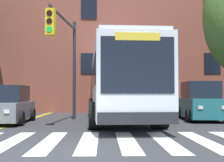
{
  "coord_description": "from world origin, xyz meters",
  "views": [
    {
      "loc": [
        1.46,
        -6.71,
        1.33
      ],
      "look_at": [
        1.28,
        7.57,
        1.89
      ],
      "focal_mm": 50.0,
      "sensor_mm": 36.0,
      "label": 1
    }
  ],
  "objects": [
    {
      "name": "car_grey_near_lane",
      "position": [
        -3.39,
        7.12,
        0.77
      ],
      "size": [
        2.21,
        4.07,
        1.67
      ],
      "color": "slate",
      "rests_on": "ground"
    },
    {
      "name": "crosswalk",
      "position": [
        0.71,
        1.91,
        0.0
      ],
      "size": [
        9.15,
        4.36,
        0.01
      ],
      "color": "white",
      "rests_on": "ground"
    },
    {
      "name": "lane_line_yellow_outer",
      "position": [
        -2.9,
        15.91,
        0.0
      ],
      "size": [
        0.12,
        36.0,
        0.01
      ],
      "primitive_type": "cube",
      "color": "gold",
      "rests_on": "ground"
    },
    {
      "name": "car_silver_behind_bus",
      "position": [
        1.96,
        18.91,
        0.8
      ],
      "size": [
        2.16,
        4.31,
        1.75
      ],
      "color": "#B7BABF",
      "rests_on": "ground"
    },
    {
      "name": "building_facade",
      "position": [
        3.81,
        18.0,
        6.74
      ],
      "size": [
        31.59,
        7.1,
        13.47
      ],
      "color": "brown",
      "rests_on": "ground"
    },
    {
      "name": "car_teal_far_lane",
      "position": [
        5.65,
        8.8,
        0.87
      ],
      "size": [
        1.99,
        4.01,
        1.9
      ],
      "color": "#236B70",
      "rests_on": "ground"
    },
    {
      "name": "lane_line_yellow_inner",
      "position": [
        -3.06,
        15.91,
        0.0
      ],
      "size": [
        0.12,
        36.0,
        0.01
      ],
      "primitive_type": "cube",
      "color": "gold",
      "rests_on": "ground"
    },
    {
      "name": "city_bus",
      "position": [
        1.57,
        8.6,
        1.85
      ],
      "size": [
        3.65,
        12.4,
        3.41
      ],
      "color": "white",
      "rests_on": "ground"
    },
    {
      "name": "traffic_light_overhead",
      "position": [
        -0.82,
        7.21,
        3.44
      ],
      "size": [
        0.59,
        4.52,
        4.99
      ],
      "color": "#28282D",
      "rests_on": "ground"
    },
    {
      "name": "ground_plane",
      "position": [
        0.0,
        0.0,
        0.0
      ],
      "size": [
        120.0,
        120.0,
        0.0
      ],
      "primitive_type": "plane",
      "color": "#303033"
    }
  ]
}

